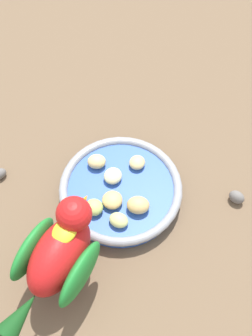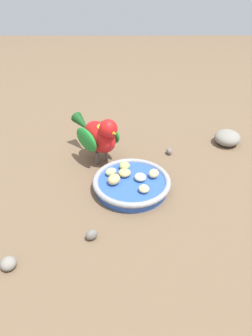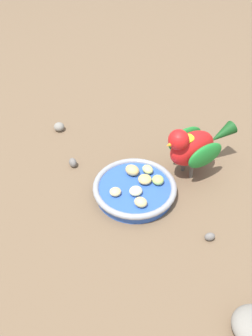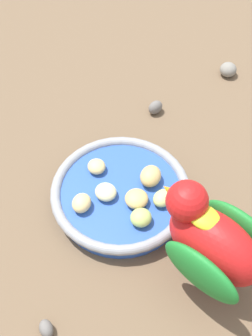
{
  "view_description": "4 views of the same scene",
  "coord_description": "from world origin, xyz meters",
  "views": [
    {
      "loc": [
        0.12,
        0.3,
        0.66
      ],
      "look_at": [
        -0.03,
        -0.03,
        0.06
      ],
      "focal_mm": 50.77,
      "sensor_mm": 36.0,
      "label": 1
    },
    {
      "loc": [
        -0.56,
        0.0,
        0.44
      ],
      "look_at": [
        0.01,
        -0.0,
        0.05
      ],
      "focal_mm": 30.48,
      "sensor_mm": 36.0,
      "label": 2
    },
    {
      "loc": [
        0.02,
        -0.6,
        0.61
      ],
      "look_at": [
        -0.04,
        -0.01,
        0.07
      ],
      "focal_mm": 39.61,
      "sensor_mm": 36.0,
      "label": 3
    },
    {
      "loc": [
        0.32,
        -0.07,
        0.52
      ],
      "look_at": [
        -0.03,
        -0.01,
        0.05
      ],
      "focal_mm": 47.78,
      "sensor_mm": 36.0,
      "label": 4
    }
  ],
  "objects": [
    {
      "name": "pebble_1",
      "position": [
        -0.17,
        0.07,
        0.01
      ],
      "size": [
        0.03,
        0.03,
        0.02
      ],
      "primitive_type": "ellipsoid",
      "rotation": [
        0.0,
        0.0,
        5.25
      ],
      "color": "slate",
      "rests_on": "ground_plane"
    },
    {
      "name": "feeding_bowl",
      "position": [
        -0.02,
        -0.02,
        0.02
      ],
      "size": [
        0.19,
        0.19,
        0.03
      ],
      "color": "#2D56B7",
      "rests_on": "ground_plane"
    },
    {
      "name": "apple_piece_2",
      "position": [
        -0.0,
        -0.07,
        0.03
      ],
      "size": [
        0.04,
        0.03,
        0.02
      ],
      "primitive_type": "ellipsoid",
      "rotation": [
        0.0,
        0.0,
        2.7
      ],
      "color": "#E5C67F",
      "rests_on": "feeding_bowl"
    },
    {
      "name": "apple_piece_1",
      "position": [
        -0.01,
        -0.04,
        0.03
      ],
      "size": [
        0.04,
        0.04,
        0.02
      ],
      "primitive_type": "ellipsoid",
      "rotation": [
        0.0,
        0.0,
        0.67
      ],
      "color": "beige",
      "rests_on": "feeding_bowl"
    },
    {
      "name": "apple_piece_3",
      "position": [
        0.03,
        -0.0,
        0.03
      ],
      "size": [
        0.03,
        0.03,
        0.02
      ],
      "primitive_type": "ellipsoid",
      "rotation": [
        0.0,
        0.0,
        1.78
      ],
      "color": "#B2CC66",
      "rests_on": "feeding_bowl"
    },
    {
      "name": "pebble_0",
      "position": [
        0.14,
        -0.13,
        0.01
      ],
      "size": [
        0.02,
        0.02,
        0.02
      ],
      "primitive_type": "ellipsoid",
      "rotation": [
        0.0,
        0.0,
        0.28
      ],
      "color": "slate",
      "rests_on": "ground_plane"
    },
    {
      "name": "apple_piece_4",
      "position": [
        -0.06,
        -0.04,
        0.03
      ],
      "size": [
        0.03,
        0.03,
        0.02
      ],
      "primitive_type": "ellipsoid",
      "rotation": [
        0.0,
        0.0,
        3.53
      ],
      "color": "#E5C67F",
      "rests_on": "feeding_bowl"
    },
    {
      "name": "pebble_2",
      "position": [
        -0.24,
        0.21,
        0.01
      ],
      "size": [
        0.04,
        0.04,
        0.02
      ],
      "primitive_type": "ellipsoid",
      "rotation": [
        0.0,
        0.0,
        5.5
      ],
      "color": "gray",
      "rests_on": "ground_plane"
    },
    {
      "name": "apple_piece_5",
      "position": [
        0.01,
        0.03,
        0.03
      ],
      "size": [
        0.04,
        0.04,
        0.02
      ],
      "primitive_type": "ellipsoid",
      "rotation": [
        0.0,
        0.0,
        2.26
      ],
      "color": "#C6D17A",
      "rests_on": "feeding_bowl"
    },
    {
      "name": "parrot",
      "position": [
        0.11,
        0.07,
        0.08
      ],
      "size": [
        0.18,
        0.15,
        0.14
      ],
      "rotation": [
        0.0,
        0.0,
        -2.49
      ],
      "color": "#59544C",
      "rests_on": "ground_plane"
    },
    {
      "name": "apple_piece_6",
      "position": [
        0.01,
        -0.0,
        0.03
      ],
      "size": [
        0.03,
        0.03,
        0.02
      ],
      "primitive_type": "ellipsoid",
      "rotation": [
        0.0,
        0.0,
        0.02
      ],
      "color": "tan",
      "rests_on": "feeding_bowl"
    },
    {
      "name": "ground_plane",
      "position": [
        0.0,
        0.0,
        0.0
      ],
      "size": [
        4.0,
        4.0,
        0.0
      ],
      "primitive_type": "plane",
      "color": "brown"
    },
    {
      "name": "rock_large",
      "position": [
        0.2,
        -0.32,
        0.02
      ],
      "size": [
        0.11,
        0.1,
        0.04
      ],
      "primitive_type": "ellipsoid",
      "rotation": [
        0.0,
        0.0,
        5.89
      ],
      "color": "gray",
      "rests_on": "ground_plane"
    },
    {
      "name": "apple_piece_0",
      "position": [
        -0.03,
        0.03,
        0.04
      ],
      "size": [
        0.04,
        0.04,
        0.02
      ],
      "primitive_type": "ellipsoid",
      "rotation": [
        0.0,
        0.0,
        5.76
      ],
      "color": "tan",
      "rests_on": "feeding_bowl"
    }
  ]
}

